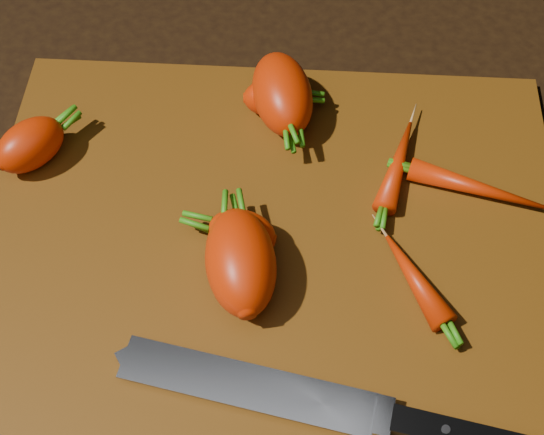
{
  "coord_description": "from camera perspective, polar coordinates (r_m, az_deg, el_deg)",
  "views": [
    {
      "loc": [
        0.02,
        -0.34,
        0.56
      ],
      "look_at": [
        0.0,
        0.01,
        0.03
      ],
      "focal_mm": 50.0,
      "sensor_mm": 36.0,
      "label": 1
    }
  ],
  "objects": [
    {
      "name": "carrot_7",
      "position": [
        0.62,
        10.71,
        -4.55
      ],
      "size": [
        0.06,
        0.09,
        0.02
      ],
      "primitive_type": "ellipsoid",
      "rotation": [
        0.0,
        0.0,
        2.08
      ],
      "color": "red",
      "rests_on": "cutting_board"
    },
    {
      "name": "carrot_1",
      "position": [
        0.63,
        -2.27,
        -1.16
      ],
      "size": [
        0.06,
        0.05,
        0.04
      ],
      "primitive_type": "ellipsoid",
      "rotation": [
        0.0,
        0.0,
        2.92
      ],
      "color": "red",
      "rests_on": "cutting_board"
    },
    {
      "name": "carrot_3",
      "position": [
        0.6,
        -2.38,
        -3.36
      ],
      "size": [
        0.07,
        0.11,
        0.06
      ],
      "primitive_type": "ellipsoid",
      "rotation": [
        0.0,
        0.0,
        1.77
      ],
      "color": "red",
      "rests_on": "cutting_board"
    },
    {
      "name": "ground",
      "position": [
        0.66,
        -0.05,
        -2.39
      ],
      "size": [
        2.0,
        2.0,
        0.01
      ],
      "primitive_type": "cube",
      "color": "black"
    },
    {
      "name": "carrot_5",
      "position": [
        0.69,
        9.45,
        3.98
      ],
      "size": [
        0.05,
        0.1,
        0.02
      ],
      "primitive_type": "ellipsoid",
      "rotation": [
        0.0,
        0.0,
        1.3
      ],
      "color": "red",
      "rests_on": "cutting_board"
    },
    {
      "name": "knife",
      "position": [
        0.58,
        -0.03,
        -12.97
      ],
      "size": [
        0.32,
        0.09,
        0.02
      ],
      "rotation": [
        0.0,
        0.0,
        -0.19
      ],
      "color": "gray",
      "rests_on": "cutting_board"
    },
    {
      "name": "carrot_6",
      "position": [
        0.69,
        15.13,
        2.18
      ],
      "size": [
        0.12,
        0.06,
        0.02
      ],
      "primitive_type": "ellipsoid",
      "rotation": [
        0.0,
        0.0,
        -0.3
      ],
      "color": "red",
      "rests_on": "cutting_board"
    },
    {
      "name": "carrot_4",
      "position": [
        0.72,
        0.05,
        9.01
      ],
      "size": [
        0.06,
        0.04,
        0.04
      ],
      "primitive_type": "ellipsoid",
      "rotation": [
        0.0,
        0.0,
        0.06
      ],
      "color": "red",
      "rests_on": "cutting_board"
    },
    {
      "name": "carrot_2",
      "position": [
        0.71,
        0.78,
        9.28
      ],
      "size": [
        0.08,
        0.1,
        0.05
      ],
      "primitive_type": "ellipsoid",
      "rotation": [
        0.0,
        0.0,
        -1.32
      ],
      "color": "red",
      "rests_on": "cutting_board"
    },
    {
      "name": "carrot_0",
      "position": [
        0.71,
        -17.76,
        5.24
      ],
      "size": [
        0.08,
        0.08,
        0.04
      ],
      "primitive_type": "ellipsoid",
      "rotation": [
        0.0,
        0.0,
        0.86
      ],
      "color": "red",
      "rests_on": "cutting_board"
    },
    {
      "name": "cutting_board",
      "position": [
        0.65,
        -0.05,
        -1.9
      ],
      "size": [
        0.5,
        0.4,
        0.01
      ],
      "primitive_type": "cube",
      "color": "#4D2A07",
      "rests_on": "ground"
    }
  ]
}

